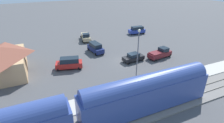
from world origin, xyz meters
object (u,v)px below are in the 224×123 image
at_px(suv_red, 69,63).
at_px(sedan_black, 133,57).
at_px(pedestrian_waiting_far, 197,68).
at_px(light_pole_near_platform, 138,50).
at_px(pickup_tan, 86,37).
at_px(station_building, 3,60).
at_px(suv_navy, 96,47).
at_px(pickup_maroon, 160,53).
at_px(suv_blue, 137,30).
at_px(pedestrian_on_platform, 150,82).

height_order(suv_red, sedan_black, suv_red).
bearing_deg(pedestrian_waiting_far, light_pole_near_platform, 76.34).
bearing_deg(pickup_tan, station_building, 123.48).
relative_size(pedestrian_waiting_far, suv_navy, 0.33).
bearing_deg(light_pole_near_platform, sedan_black, -26.44).
relative_size(pickup_tan, sedan_black, 1.21).
xyz_separation_m(suv_navy, sedan_black, (-7.66, -5.55, -0.27)).
distance_m(pickup_maroon, suv_blue, 17.49).
xyz_separation_m(pedestrian_on_platform, suv_navy, (17.39, 2.91, -0.13)).
relative_size(station_building, sedan_black, 2.27).
bearing_deg(light_pole_near_platform, station_building, 61.12).
xyz_separation_m(suv_red, sedan_black, (-2.13, -12.71, -0.27)).
relative_size(pedestrian_on_platform, suv_red, 0.33).
bearing_deg(pickup_tan, sedan_black, -162.50).
bearing_deg(suv_red, pickup_tan, -27.18).
bearing_deg(pedestrian_waiting_far, suv_navy, 37.50).
bearing_deg(suv_navy, pickup_maroon, -126.11).
height_order(pedestrian_waiting_far, suv_red, suv_red).
height_order(pedestrian_on_platform, suv_red, suv_red).
bearing_deg(sedan_black, station_building, 79.23).
xyz_separation_m(station_building, light_pole_near_platform, (-11.20, -20.31, 2.72)).
height_order(station_building, pickup_tan, station_building).
xyz_separation_m(station_building, pickup_maroon, (-5.33, -29.74, -1.74)).
bearing_deg(suv_red, station_building, 77.77).
distance_m(station_building, sedan_black, 24.14).
xyz_separation_m(pedestrian_waiting_far, suv_navy, (17.00, 13.05, -0.13)).
bearing_deg(pickup_maroon, suv_red, 81.05).
relative_size(pickup_maroon, pickup_tan, 1.00).
relative_size(pedestrian_on_platform, light_pole_near_platform, 0.19).
bearing_deg(sedan_black, pickup_tan, 17.50).
distance_m(station_building, suv_red, 11.30).
distance_m(station_building, suv_blue, 36.12).
relative_size(station_building, pedestrian_waiting_far, 6.17).
relative_size(pickup_maroon, suv_red, 1.07).
distance_m(station_building, pedestrian_on_platform, 25.41).
xyz_separation_m(pedestrian_waiting_far, light_pole_near_platform, (2.63, 10.83, 4.21)).
xyz_separation_m(pedestrian_waiting_far, suv_red, (11.46, 20.21, -0.13)).
distance_m(pedestrian_on_platform, suv_blue, 28.97).
distance_m(suv_navy, light_pole_near_platform, 15.17).
height_order(pedestrian_on_platform, pickup_maroon, pickup_maroon).
distance_m(pickup_maroon, light_pole_near_platform, 11.98).
xyz_separation_m(pedestrian_on_platform, pedestrian_waiting_far, (0.39, -10.13, 0.00)).
height_order(station_building, suv_navy, station_building).
distance_m(pickup_maroon, suv_red, 19.05).
relative_size(suv_blue, sedan_black, 1.08).
bearing_deg(suv_red, pedestrian_waiting_far, -119.56).
relative_size(suv_navy, sedan_black, 1.10).
height_order(pickup_tan, sedan_black, pickup_tan).
relative_size(suv_navy, light_pole_near_platform, 0.58).
relative_size(sedan_black, light_pole_near_platform, 0.52).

